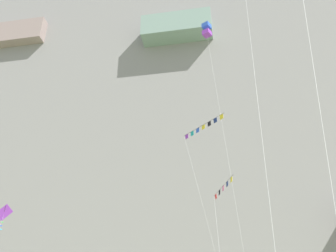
# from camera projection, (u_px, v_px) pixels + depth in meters

# --- Properties ---
(cliff_face) EXTENTS (180.00, 23.36, 74.83)m
(cliff_face) POSITION_uv_depth(u_px,v_px,m) (188.00, 120.00, 67.00)
(cliff_face) COLOR gray
(cliff_face) RESTS_ON ground
(kite_box_high_center) EXTENTS (2.92, 3.40, 34.02)m
(kite_box_high_center) POSITION_uv_depth(u_px,v_px,m) (207.00, 31.00, 42.82)
(kite_box_high_center) COLOR blue
(kite_box_high_center) RESTS_ON ground
(kite_banner_upper_mid) EXTENTS (4.62, 3.66, 21.59)m
(kite_banner_upper_mid) POSITION_uv_depth(u_px,v_px,m) (205.00, 139.00, 36.67)
(kite_banner_upper_mid) COLOR black
(kite_banner_upper_mid) RESTS_ON ground
(kite_banner_mid_left) EXTENTS (1.66, 5.96, 13.75)m
(kite_banner_mid_left) POSITION_uv_depth(u_px,v_px,m) (224.00, 205.00, 28.72)
(kite_banner_mid_left) COLOR black
(kite_banner_mid_left) RESTS_ON ground
(kite_diamond_mid_right) EXTENTS (1.63, 2.83, 15.64)m
(kite_diamond_mid_right) POSITION_uv_depth(u_px,v_px,m) (2.00, 219.00, 38.21)
(kite_diamond_mid_right) COLOR purple
(kite_diamond_mid_right) RESTS_ON ground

